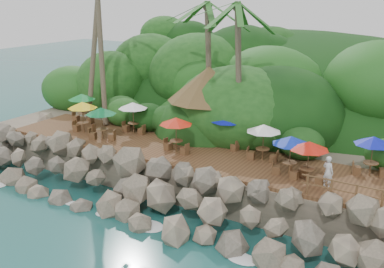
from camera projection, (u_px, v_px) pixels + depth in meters
The scene contains 11 objects.
ground at pixel (131, 229), 23.03m from camera, with size 140.00×140.00×0.00m, color #19514F.
land_base at pixel (257, 130), 35.80m from camera, with size 32.00×25.20×2.10m, color gray.
jungle_hill at pixel (289, 121), 42.25m from camera, with size 44.80×28.00×15.40m, color #143811.
seawall at pixel (153, 193), 24.32m from camera, with size 29.00×4.00×2.30m, color gray, non-canonical shape.
terrace at pixel (192, 153), 27.28m from camera, with size 26.00×5.00×0.20m, color brown.
jungle_foliage at pixel (252, 146), 35.30m from camera, with size 44.00×16.00×12.00m, color #143811, non-canonical shape.
foam_line at pixel (135, 226), 23.26m from camera, with size 25.20×0.80×0.06m.
palapa at pixel (209, 84), 29.27m from camera, with size 5.35×5.35×4.60m.
dining_clusters at pixel (192, 122), 27.06m from camera, with size 21.86×4.56×2.12m.
railing at pixel (369, 195), 20.00m from camera, with size 6.10×0.10×1.00m.
waiter at pixel (328, 172), 22.02m from camera, with size 0.59×0.39×1.62m, color silver.
Camera 1 is at (13.22, -16.02, 11.46)m, focal length 42.71 mm.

